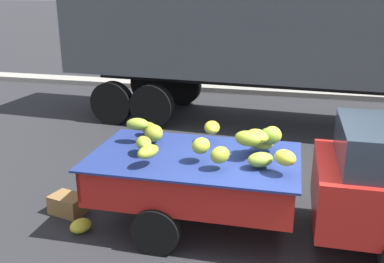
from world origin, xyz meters
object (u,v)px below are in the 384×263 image
(semi_trailer, at_px, (310,22))
(fallen_banana_bunch_near_tailgate, at_px, (81,226))
(produce_crate, at_px, (68,204))
(pickup_truck, at_px, (343,182))

(semi_trailer, bearing_deg, fallen_banana_bunch_near_tailgate, -113.64)
(fallen_banana_bunch_near_tailgate, height_order, produce_crate, produce_crate)
(fallen_banana_bunch_near_tailgate, relative_size, produce_crate, 0.61)
(produce_crate, bearing_deg, pickup_truck, 2.45)
(pickup_truck, distance_m, produce_crate, 4.02)
(semi_trailer, xyz_separation_m, fallen_banana_bunch_near_tailgate, (-2.98, -5.90, -2.44))
(pickup_truck, bearing_deg, semi_trailer, 94.75)
(fallen_banana_bunch_near_tailgate, bearing_deg, produce_crate, 134.62)
(pickup_truck, relative_size, fallen_banana_bunch_near_tailgate, 16.14)
(pickup_truck, height_order, fallen_banana_bunch_near_tailgate, pickup_truck)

